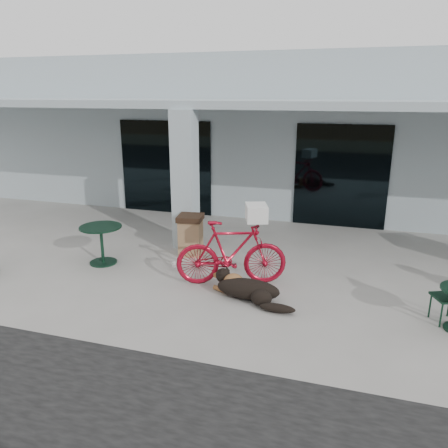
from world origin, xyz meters
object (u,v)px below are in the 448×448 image
(cafe_chair_far_b, at_px, (447,297))
(trash_receptacle, at_px, (191,235))
(dog, at_px, (248,288))
(cafe_table_near, at_px, (102,245))
(bicycle, at_px, (231,253))

(cafe_chair_far_b, height_order, trash_receptacle, trash_receptacle)
(dog, xyz_separation_m, cafe_table_near, (-3.34, 0.75, 0.19))
(cafe_table_near, xyz_separation_m, cafe_chair_far_b, (6.48, -0.60, 0.03))
(dog, xyz_separation_m, cafe_chair_far_b, (3.14, 0.15, 0.22))
(bicycle, height_order, dog, bicycle)
(dog, bearing_deg, bicycle, 153.16)
(dog, bearing_deg, cafe_table_near, -169.44)
(cafe_table_near, relative_size, trash_receptacle, 0.96)
(trash_receptacle, bearing_deg, dog, -45.48)
(dog, relative_size, cafe_table_near, 1.48)
(bicycle, distance_m, trash_receptacle, 1.79)
(cafe_chair_far_b, bearing_deg, bicycle, -118.42)
(cafe_table_near, relative_size, cafe_chair_far_b, 1.00)
(dog, distance_m, trash_receptacle, 2.51)
(dog, relative_size, trash_receptacle, 1.42)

